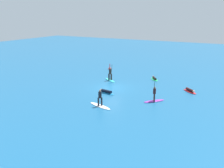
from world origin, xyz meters
TOP-DOWN VIEW (x-y plane):
  - ground_plane at (0.00, 0.00)m, footprint 120.00×120.00m
  - surfer_on_green_board at (3.09, 6.99)m, footprint 2.03×2.43m
  - surfer_on_blue_board at (0.62, -2.54)m, footprint 2.51×0.96m
  - surfer_on_teal_board at (-2.18, 3.31)m, footprint 2.68×2.16m
  - surfer_on_red_board at (9.24, 2.99)m, footprint 2.24×2.10m
  - surfer_on_white_board at (2.49, -6.91)m, footprint 3.17×1.67m
  - surfer_on_purple_board at (6.80, -2.66)m, footprint 2.02×2.37m
  - marker_buoy at (-6.12, 10.07)m, footprint 0.49×0.49m

SIDE VIEW (x-z plane):
  - ground_plane at x=0.00m, z-range 0.00..0.00m
  - surfer_on_green_board at x=3.09m, z-range -0.05..0.31m
  - surfer_on_red_board at x=9.24m, z-range -0.06..0.36m
  - marker_buoy at x=-6.12m, z-range -0.38..0.70m
  - surfer_on_blue_board at x=0.62m, z-range -0.04..0.39m
  - surfer_on_purple_board at x=6.80m, z-range -0.69..1.52m
  - surfer_on_white_board at x=2.49m, z-range -0.41..1.34m
  - surfer_on_teal_board at x=-2.18m, z-range -0.63..1.64m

